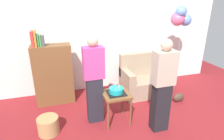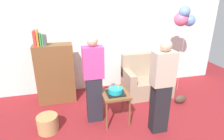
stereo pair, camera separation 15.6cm
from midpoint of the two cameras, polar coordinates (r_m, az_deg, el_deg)
ground_plane at (r=3.50m, az=6.55°, el=-18.39°), size 8.00×8.00×0.00m
wall_back at (r=4.73m, az=-2.74°, el=10.47°), size 6.00×0.10×2.70m
couch at (r=4.67m, az=8.62°, el=-2.87°), size 1.10×0.70×0.96m
bookshelf at (r=4.30m, az=-18.21°, el=-1.11°), size 0.80×0.36×1.61m
side_table at (r=3.50m, az=-0.08°, el=-8.30°), size 0.48×0.48×0.59m
birthday_cake at (r=3.43m, az=-0.08°, el=-6.26°), size 0.32×0.32×0.17m
person_blowing_candles at (r=3.41m, az=-6.71°, el=-3.04°), size 0.36×0.22×1.63m
person_holding_cake at (r=3.24m, az=13.52°, el=-4.86°), size 0.36×0.22×1.63m
wicker_basket at (r=3.60m, az=-19.76°, el=-15.39°), size 0.36×0.36×0.30m
handbag at (r=4.55m, az=18.39°, el=-7.82°), size 0.28×0.14×0.20m
balloon_bunch at (r=4.68m, az=19.00°, el=14.62°), size 0.52×0.36×2.04m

